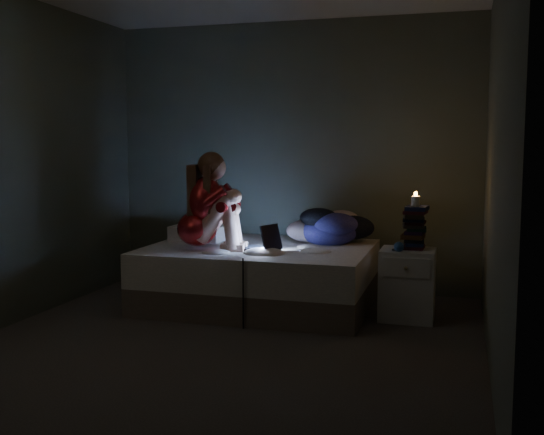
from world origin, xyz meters
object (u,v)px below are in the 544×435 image
at_px(bed, 260,276).
at_px(nightstand, 407,284).
at_px(woman, 197,200).
at_px(candle, 416,202).
at_px(laptop, 258,236).
at_px(phone, 399,249).

distance_m(bed, nightstand, 1.29).
bearing_deg(woman, nightstand, -2.60).
height_order(bed, candle, candle).
xyz_separation_m(bed, laptop, (0.05, -0.21, 0.38)).
distance_m(laptop, candle, 1.33).
bearing_deg(nightstand, laptop, -175.06).
bearing_deg(candle, woman, -172.66).
distance_m(bed, laptop, 0.44).
height_order(woman, laptop, woman).
bearing_deg(bed, nightstand, -4.55).
relative_size(bed, woman, 2.30).
bearing_deg(laptop, nightstand, 25.94).
bearing_deg(bed, candle, -2.44).
bearing_deg(laptop, woman, -150.28).
bearing_deg(laptop, phone, 23.85).
bearing_deg(phone, nightstand, 50.25).
relative_size(candle, phone, 0.57).
relative_size(nightstand, phone, 4.12).
xyz_separation_m(woman, nightstand, (1.76, 0.19, -0.66)).
distance_m(nightstand, candle, 0.67).
bearing_deg(candle, phone, -140.33).
xyz_separation_m(laptop, candle, (1.29, 0.15, 0.31)).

